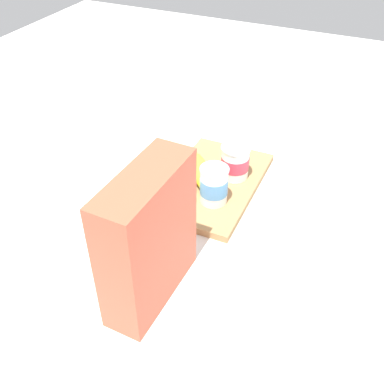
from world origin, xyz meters
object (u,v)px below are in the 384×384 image
yogurt_cup_back (214,185)px  banana_bunch (195,173)px  cereal_box (149,239)px  yogurt_cup_front (235,162)px  cutting_board (212,184)px

yogurt_cup_back → banana_bunch: (-0.06, -0.07, -0.03)m
cereal_box → yogurt_cup_back: 0.28m
banana_bunch → yogurt_cup_front: bearing=122.6°
cutting_board → yogurt_cup_front: bearing=135.4°
cutting_board → yogurt_cup_front: size_ratio=4.11×
cutting_board → cereal_box: 0.36m
yogurt_cup_back → cereal_box: bearing=-2.3°
cutting_board → yogurt_cup_back: 0.09m
cutting_board → yogurt_cup_back: size_ratio=3.84×
yogurt_cup_front → yogurt_cup_back: 0.11m
cereal_box → cutting_board: bearing=-174.5°
yogurt_cup_front → yogurt_cup_back: bearing=-5.2°
yogurt_cup_front → yogurt_cup_back: (0.11, -0.01, 0.00)m
cereal_box → yogurt_cup_back: bearing=179.9°
cereal_box → yogurt_cup_front: 0.38m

